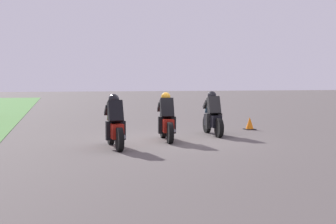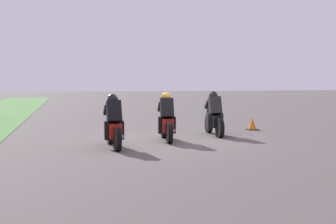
{
  "view_description": "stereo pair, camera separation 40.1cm",
  "coord_description": "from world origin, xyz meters",
  "px_view_note": "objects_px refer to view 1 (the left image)",
  "views": [
    {
      "loc": [
        -14.19,
        3.35,
        1.92
      ],
      "look_at": [
        -0.13,
        0.02,
        0.9
      ],
      "focal_mm": 49.78,
      "sensor_mm": 36.0,
      "label": 1
    },
    {
      "loc": [
        -14.27,
        2.96,
        1.92
      ],
      "look_at": [
        -0.13,
        0.02,
        0.9
      ],
      "focal_mm": 49.78,
      "sensor_mm": 36.0,
      "label": 2
    }
  ],
  "objects_px": {
    "rider_lane_c": "(115,126)",
    "traffic_cone": "(250,124)",
    "rider_lane_b": "(166,121)",
    "rider_lane_a": "(213,117)"
  },
  "relations": [
    {
      "from": "traffic_cone",
      "to": "rider_lane_a",
      "type": "bearing_deg",
      "value": 124.86
    },
    {
      "from": "rider_lane_a",
      "to": "rider_lane_b",
      "type": "relative_size",
      "value": 1.0
    },
    {
      "from": "rider_lane_c",
      "to": "rider_lane_b",
      "type": "bearing_deg",
      "value": -59.76
    },
    {
      "from": "rider_lane_b",
      "to": "rider_lane_c",
      "type": "bearing_deg",
      "value": 127.75
    },
    {
      "from": "rider_lane_c",
      "to": "traffic_cone",
      "type": "height_order",
      "value": "rider_lane_c"
    },
    {
      "from": "rider_lane_a",
      "to": "rider_lane_c",
      "type": "xyz_separation_m",
      "value": [
        -2.2,
        3.63,
        0.0
      ]
    },
    {
      "from": "rider_lane_a",
      "to": "rider_lane_c",
      "type": "bearing_deg",
      "value": 122.95
    },
    {
      "from": "rider_lane_c",
      "to": "traffic_cone",
      "type": "bearing_deg",
      "value": -60.8
    },
    {
      "from": "rider_lane_b",
      "to": "rider_lane_c",
      "type": "distance_m",
      "value": 2.1
    },
    {
      "from": "rider_lane_c",
      "to": "traffic_cone",
      "type": "distance_m",
      "value": 6.62
    }
  ]
}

